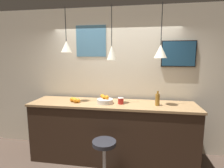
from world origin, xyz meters
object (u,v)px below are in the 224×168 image
spread_jar (121,101)px  mounted_tv (178,54)px  fruit_bowl (105,101)px  juice_bottle (157,99)px  bar_stool (104,154)px

spread_jar → mounted_tv: 1.40m
fruit_bowl → spread_jar: (0.29, -0.00, 0.01)m
juice_bottle → bar_stool: bearing=-143.9°
fruit_bowl → juice_bottle: (0.93, -0.00, 0.06)m
bar_stool → fruit_bowl: (-0.11, 0.60, 0.68)m
juice_bottle → fruit_bowl: bearing=179.8°
juice_bottle → spread_jar: size_ratio=2.21×
bar_stool → fruit_bowl: bearing=100.0°
bar_stool → spread_jar: 0.93m
fruit_bowl → mounted_tv: size_ratio=0.46×
juice_bottle → mounted_tv: 0.99m
mounted_tv → juice_bottle: bearing=-131.1°
fruit_bowl → mounted_tv: bearing=18.8°
bar_stool → juice_bottle: juice_bottle is taller
mounted_tv → fruit_bowl: bearing=-161.2°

